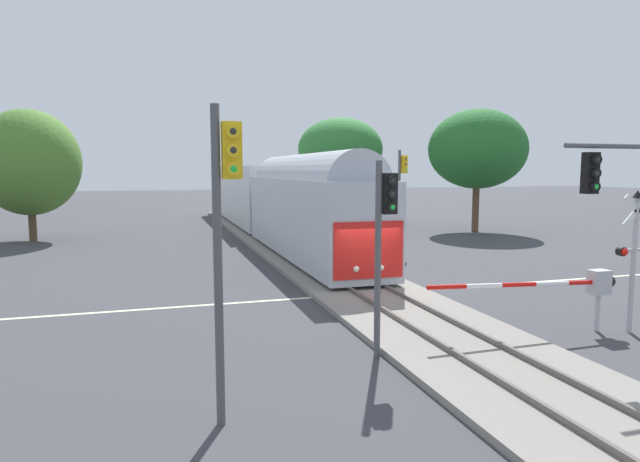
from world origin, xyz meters
The scene contains 12 objects.
ground_plane centered at (0.00, 0.00, 0.00)m, with size 220.00×220.00×0.00m, color #3D3D42.
road_centre_stripe centered at (0.00, 0.00, 0.00)m, with size 44.00×0.20×0.01m.
railway_track centered at (0.00, 0.00, 0.10)m, with size 4.40×80.00×0.32m.
commuter_train centered at (0.00, 18.43, 2.78)m, with size 3.04×40.10×5.16m.
crossing_gate_near centered at (3.91, -6.39, 1.41)m, with size 6.05×0.40×1.80m.
crossing_signal_mast centered at (5.43, -6.78, 2.50)m, with size 1.36×0.44×4.09m.
traffic_signal_median centered at (-2.22, -6.62, 3.28)m, with size 0.53×0.38×4.89m.
traffic_signal_near_left centered at (-6.39, -9.16, 3.88)m, with size 0.53×0.38×5.80m.
traffic_signal_far_side centered at (5.77, 9.37, 3.85)m, with size 0.53×0.38×5.76m.
elm_centre_background centered at (7.28, 24.41, 6.34)m, with size 7.01×7.01×8.91m.
maple_right_background centered at (15.60, 17.16, 6.18)m, with size 7.26×7.26×9.15m.
pine_left_background centered at (-15.27, 20.55, 5.11)m, with size 6.37×6.37×8.53m.
Camera 1 is at (-7.56, -18.87, 4.67)m, focal length 30.72 mm.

